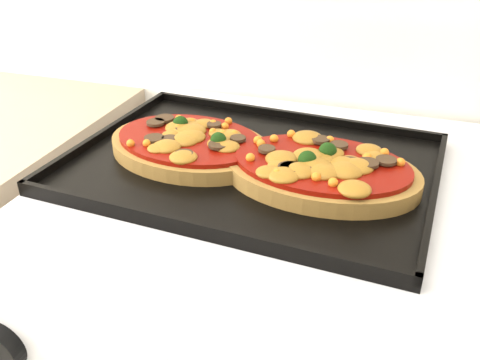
% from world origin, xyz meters
% --- Properties ---
extents(baking_tray, '(0.52, 0.40, 0.02)m').
position_xyz_m(baking_tray, '(0.02, 1.72, 0.92)').
color(baking_tray, black).
rests_on(baking_tray, stove).
extents(pizza_left, '(0.27, 0.21, 0.04)m').
position_xyz_m(pizza_left, '(-0.08, 1.72, 0.94)').
color(pizza_left, brown).
rests_on(pizza_left, baking_tray).
extents(pizza_right, '(0.26, 0.19, 0.04)m').
position_xyz_m(pizza_right, '(0.12, 1.70, 0.94)').
color(pizza_right, brown).
rests_on(pizza_right, baking_tray).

